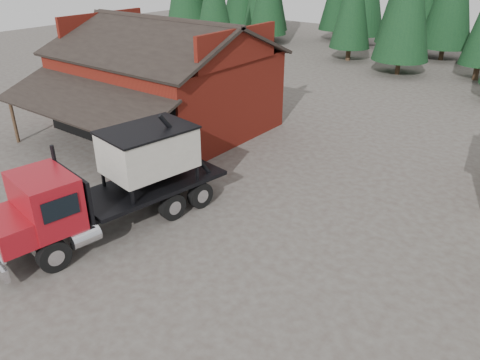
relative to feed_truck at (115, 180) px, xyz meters
The scene contains 5 objects.
ground 4.14m from the feed_truck, ahead, with size 120.00×120.00×0.00m, color #493F39.
red_barn 12.81m from the feed_truck, 125.94° to the left, with size 12.80×13.63×7.18m.
conifer_backdrop 42.66m from the feed_truck, 85.31° to the left, with size 76.00×16.00×16.00m, color black, non-canonical shape.
feed_truck is the anchor object (origin of this frame).
equip_box 3.41m from the feed_truck, 152.28° to the left, with size 0.70×1.10×0.60m, color maroon.
Camera 1 is at (11.40, -11.23, 10.91)m, focal length 35.00 mm.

